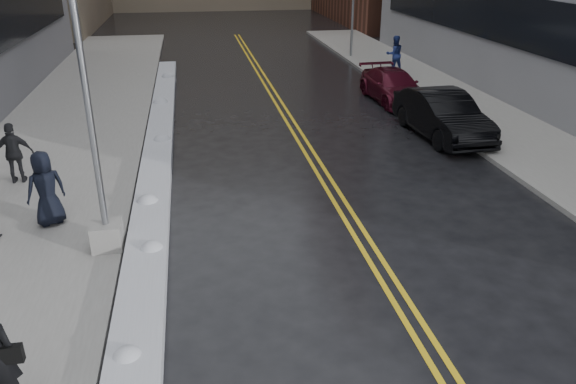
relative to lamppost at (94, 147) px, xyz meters
name	(u,v)px	position (x,y,z in m)	size (l,w,h in m)	color
ground	(267,288)	(3.30, -2.00, -2.53)	(160.00, 160.00, 0.00)	black
sidewalk_west	(63,143)	(-2.45, 8.00, -2.46)	(5.50, 50.00, 0.15)	gray
sidewalk_east	(486,120)	(13.30, 8.00, -2.46)	(4.00, 50.00, 0.15)	gray
lane_line_left	(293,133)	(5.65, 8.00, -2.53)	(0.12, 50.00, 0.01)	gold
lane_line_right	(301,132)	(5.95, 8.00, -2.53)	(0.12, 50.00, 0.01)	gold
snow_ridge	(158,154)	(0.85, 6.00, -2.36)	(0.90, 30.00, 0.34)	silver
lamppost	(94,147)	(0.00, 0.00, 0.00)	(0.65, 0.65, 7.62)	gray
fire_hydrant	(463,110)	(12.30, 8.00, -1.98)	(0.26, 0.26, 0.73)	maroon
traffic_signal	(353,0)	(11.80, 22.00, 0.87)	(0.16, 0.20, 6.00)	gray
pedestrian_c	(46,189)	(-1.50, 1.47, -1.46)	(0.90, 0.58, 1.84)	black
pedestrian_d	(14,153)	(-2.94, 4.37, -1.51)	(1.02, 0.42, 1.74)	black
pedestrian_east	(395,54)	(12.69, 16.89, -1.43)	(0.93, 0.72, 1.91)	navy
car_black	(442,115)	(10.80, 6.60, -1.72)	(1.73, 4.96, 1.64)	black
car_maroon	(393,86)	(10.80, 11.72, -1.86)	(1.90, 4.67, 1.36)	#440A19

